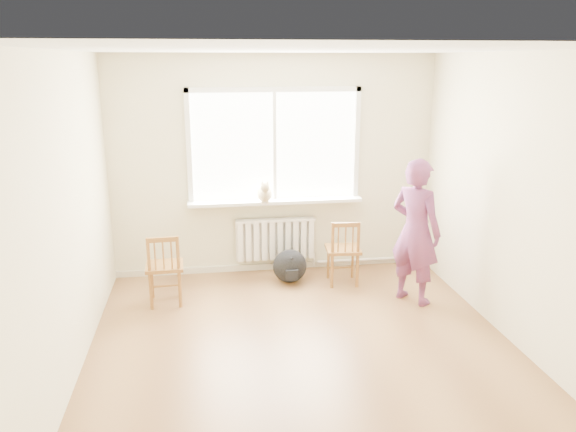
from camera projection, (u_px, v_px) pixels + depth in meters
name	position (u px, v px, depth m)	size (l,w,h in m)	color
floor	(306.00, 355.00, 5.15)	(4.50, 4.50, 0.00)	olive
ceiling	(309.00, 49.00, 4.43)	(4.50, 4.50, 0.00)	white
back_wall	(274.00, 166.00, 6.93)	(4.00, 0.01, 2.70)	beige
window	(274.00, 141.00, 6.82)	(2.12, 0.05, 1.42)	white
windowsill	(276.00, 201.00, 6.94)	(2.15, 0.22, 0.04)	white
radiator	(276.00, 239.00, 7.09)	(1.00, 0.12, 0.55)	white
heating_pipe	(369.00, 259.00, 7.40)	(0.04, 0.04, 1.40)	silver
baseboard	(275.00, 266.00, 7.27)	(4.00, 0.03, 0.08)	beige
chair_left	(165.00, 269.00, 6.13)	(0.42, 0.40, 0.82)	olive
chair_right	(344.00, 252.00, 6.69)	(0.43, 0.41, 0.81)	olive
person	(416.00, 231.00, 6.12)	(0.59, 0.39, 1.62)	#B53C66
cat	(265.00, 193.00, 6.80)	(0.20, 0.43, 0.29)	beige
backpack	(290.00, 266.00, 6.80)	(0.41, 0.31, 0.41)	black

